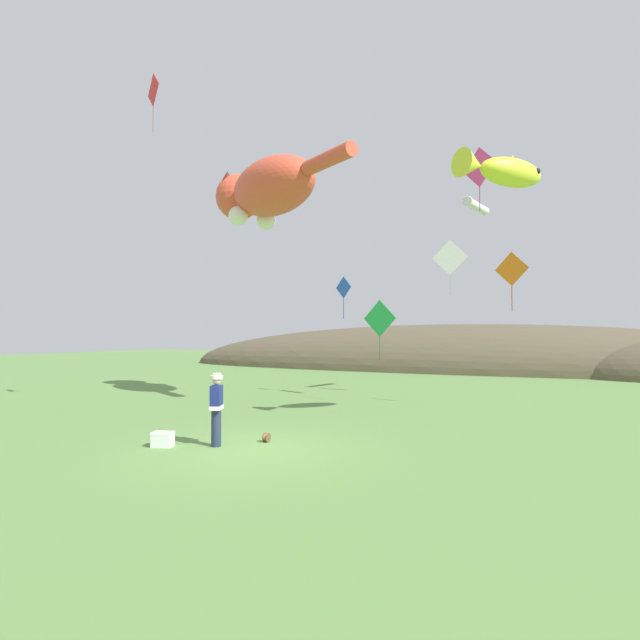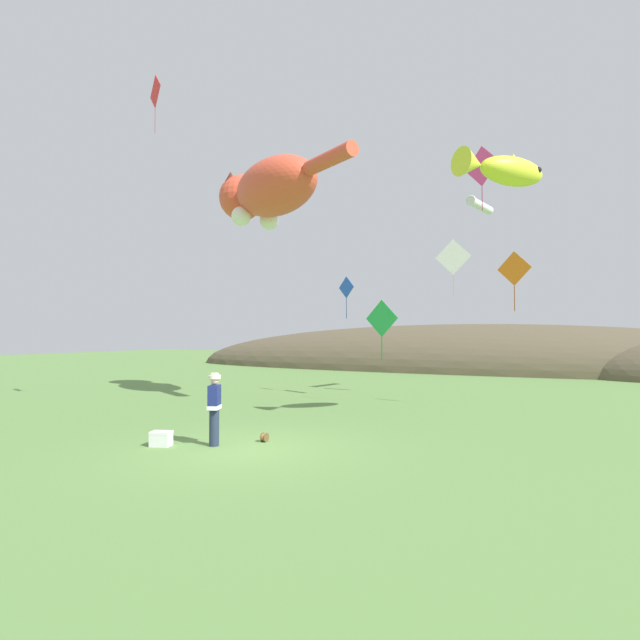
{
  "view_description": "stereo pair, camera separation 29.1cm",
  "coord_description": "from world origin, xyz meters",
  "px_view_note": "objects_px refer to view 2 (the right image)",
  "views": [
    {
      "loc": [
        6.56,
        -9.96,
        2.72
      ],
      "look_at": [
        0.0,
        4.0,
        3.17
      ],
      "focal_mm": 28.0,
      "sensor_mm": 36.0,
      "label": 1
    },
    {
      "loc": [
        6.83,
        -9.83,
        2.72
      ],
      "look_at": [
        0.0,
        4.0,
        3.17
      ],
      "focal_mm": 28.0,
      "sensor_mm": 36.0,
      "label": 2
    }
  ],
  "objects_px": {
    "kite_diamond_orange": "(514,269)",
    "festival_attendant": "(214,407)",
    "kite_diamond_blue": "(346,288)",
    "kite_diamond_pink": "(482,166)",
    "kite_spool": "(264,437)",
    "picnic_cooler": "(161,439)",
    "kite_diamond_white": "(453,257)",
    "kite_tube_streamer": "(480,206)",
    "kite_fish_windsock": "(503,169)",
    "kite_diamond_red": "(155,92)",
    "kite_diamond_green": "(382,319)",
    "kite_giant_cat": "(267,191)"
  },
  "relations": [
    {
      "from": "kite_fish_windsock",
      "to": "kite_diamond_white",
      "type": "relative_size",
      "value": 1.24
    },
    {
      "from": "kite_spool",
      "to": "kite_diamond_white",
      "type": "relative_size",
      "value": 0.1
    },
    {
      "from": "kite_diamond_orange",
      "to": "kite_diamond_pink",
      "type": "xyz_separation_m",
      "value": [
        -1.08,
        0.08,
        3.85
      ]
    },
    {
      "from": "kite_spool",
      "to": "picnic_cooler",
      "type": "xyz_separation_m",
      "value": [
        -2.0,
        -1.53,
        0.07
      ]
    },
    {
      "from": "kite_diamond_orange",
      "to": "festival_attendant",
      "type": "bearing_deg",
      "value": -124.32
    },
    {
      "from": "kite_spool",
      "to": "kite_giant_cat",
      "type": "xyz_separation_m",
      "value": [
        -4.41,
        7.07,
        8.7
      ]
    },
    {
      "from": "kite_tube_streamer",
      "to": "kite_diamond_green",
      "type": "xyz_separation_m",
      "value": [
        -3.17,
        -3.84,
        -4.98
      ]
    },
    {
      "from": "kite_spool",
      "to": "kite_diamond_blue",
      "type": "relative_size",
      "value": 0.12
    },
    {
      "from": "festival_attendant",
      "to": "kite_fish_windsock",
      "type": "relative_size",
      "value": 0.59
    },
    {
      "from": "kite_tube_streamer",
      "to": "festival_attendant",
      "type": "bearing_deg",
      "value": -109.68
    },
    {
      "from": "kite_giant_cat",
      "to": "kite_diamond_blue",
      "type": "xyz_separation_m",
      "value": [
        2.6,
        2.42,
        -4.03
      ]
    },
    {
      "from": "kite_spool",
      "to": "kite_tube_streamer",
      "type": "height_order",
      "value": "kite_tube_streamer"
    },
    {
      "from": "kite_diamond_red",
      "to": "kite_tube_streamer",
      "type": "bearing_deg",
      "value": 44.33
    },
    {
      "from": "kite_diamond_green",
      "to": "kite_diamond_pink",
      "type": "xyz_separation_m",
      "value": [
        3.75,
        0.39,
        5.56
      ]
    },
    {
      "from": "festival_attendant",
      "to": "kite_diamond_blue",
      "type": "distance_m",
      "value": 11.16
    },
    {
      "from": "kite_diamond_pink",
      "to": "kite_spool",
      "type": "bearing_deg",
      "value": -117.35
    },
    {
      "from": "festival_attendant",
      "to": "kite_giant_cat",
      "type": "xyz_separation_m",
      "value": [
        -3.56,
        8.01,
        7.86
      ]
    },
    {
      "from": "kite_tube_streamer",
      "to": "kite_diamond_orange",
      "type": "relative_size",
      "value": 1.06
    },
    {
      "from": "kite_diamond_white",
      "to": "festival_attendant",
      "type": "bearing_deg",
      "value": -106.75
    },
    {
      "from": "kite_spool",
      "to": "kite_tube_streamer",
      "type": "relative_size",
      "value": 0.1
    },
    {
      "from": "kite_fish_windsock",
      "to": "kite_diamond_red",
      "type": "bearing_deg",
      "value": -168.8
    },
    {
      "from": "kite_diamond_blue",
      "to": "kite_diamond_pink",
      "type": "bearing_deg",
      "value": -12.9
    },
    {
      "from": "kite_diamond_white",
      "to": "kite_diamond_green",
      "type": "bearing_deg",
      "value": -126.83
    },
    {
      "from": "kite_diamond_green",
      "to": "kite_tube_streamer",
      "type": "bearing_deg",
      "value": 50.47
    },
    {
      "from": "kite_diamond_green",
      "to": "kite_diamond_pink",
      "type": "height_order",
      "value": "kite_diamond_pink"
    },
    {
      "from": "festival_attendant",
      "to": "kite_diamond_red",
      "type": "height_order",
      "value": "kite_diamond_red"
    },
    {
      "from": "kite_diamond_pink",
      "to": "kite_diamond_orange",
      "type": "bearing_deg",
      "value": -4.11
    },
    {
      "from": "kite_tube_streamer",
      "to": "kite_diamond_red",
      "type": "bearing_deg",
      "value": -135.67
    },
    {
      "from": "kite_fish_windsock",
      "to": "kite_diamond_green",
      "type": "relative_size",
      "value": 1.27
    },
    {
      "from": "kite_diamond_red",
      "to": "kite_diamond_orange",
      "type": "distance_m",
      "value": 14.14
    },
    {
      "from": "picnic_cooler",
      "to": "kite_diamond_green",
      "type": "relative_size",
      "value": 0.24
    },
    {
      "from": "picnic_cooler",
      "to": "kite_diamond_orange",
      "type": "distance_m",
      "value": 12.97
    },
    {
      "from": "kite_diamond_orange",
      "to": "kite_diamond_pink",
      "type": "relative_size",
      "value": 0.89
    },
    {
      "from": "picnic_cooler",
      "to": "kite_diamond_white",
      "type": "bearing_deg",
      "value": 69.18
    },
    {
      "from": "kite_diamond_red",
      "to": "kite_diamond_green",
      "type": "bearing_deg",
      "value": 40.73
    },
    {
      "from": "kite_giant_cat",
      "to": "kite_tube_streamer",
      "type": "bearing_deg",
      "value": 29.21
    },
    {
      "from": "kite_giant_cat",
      "to": "kite_diamond_orange",
      "type": "distance_m",
      "value": 10.44
    },
    {
      "from": "kite_diamond_green",
      "to": "kite_diamond_blue",
      "type": "distance_m",
      "value": 3.21
    },
    {
      "from": "kite_diamond_orange",
      "to": "kite_spool",
      "type": "bearing_deg",
      "value": -123.28
    },
    {
      "from": "kite_giant_cat",
      "to": "kite_fish_windsock",
      "type": "height_order",
      "value": "kite_giant_cat"
    },
    {
      "from": "festival_attendant",
      "to": "kite_diamond_blue",
      "type": "relative_size",
      "value": 0.95
    },
    {
      "from": "kite_tube_streamer",
      "to": "kite_diamond_red",
      "type": "distance_m",
      "value": 13.74
    },
    {
      "from": "kite_giant_cat",
      "to": "kite_diamond_white",
      "type": "height_order",
      "value": "kite_giant_cat"
    },
    {
      "from": "festival_attendant",
      "to": "kite_diamond_red",
      "type": "distance_m",
      "value": 11.94
    },
    {
      "from": "kite_giant_cat",
      "to": "kite_fish_windsock",
      "type": "xyz_separation_m",
      "value": [
        9.73,
        -2.65,
        -1.31
      ]
    },
    {
      "from": "kite_fish_windsock",
      "to": "kite_diamond_orange",
      "type": "bearing_deg",
      "value": 90.62
    },
    {
      "from": "kite_giant_cat",
      "to": "kite_diamond_pink",
      "type": "xyz_separation_m",
      "value": [
        8.61,
        1.04,
        0.08
      ]
    },
    {
      "from": "kite_spool",
      "to": "festival_attendant",
      "type": "bearing_deg",
      "value": -132.28
    },
    {
      "from": "kite_diamond_green",
      "to": "kite_diamond_red",
      "type": "height_order",
      "value": "kite_diamond_red"
    },
    {
      "from": "kite_tube_streamer",
      "to": "kite_diamond_orange",
      "type": "xyz_separation_m",
      "value": [
        1.66,
        -3.52,
        -3.28
      ]
    }
  ]
}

